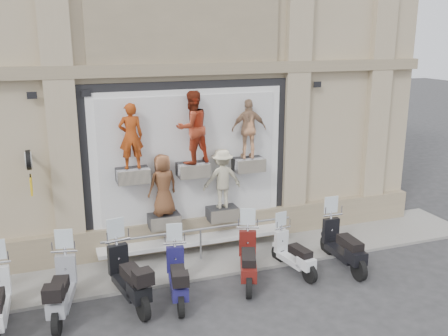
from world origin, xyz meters
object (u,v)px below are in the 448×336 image
(guard_rail, at_px, (201,245))
(scooter_d, at_px, (128,266))
(scooter_h, at_px, (344,236))
(scooter_e, at_px, (177,267))
(scooter_g, at_px, (294,246))
(scooter_f, at_px, (248,250))
(scooter_c, at_px, (61,279))
(clock_sign_bracket, at_px, (29,166))

(guard_rail, distance_m, scooter_d, 2.54)
(scooter_d, bearing_deg, scooter_h, -11.73)
(scooter_e, bearing_deg, scooter_g, 15.60)
(guard_rail, xyz_separation_m, scooter_f, (0.73, -1.41, 0.34))
(scooter_c, xyz_separation_m, scooter_g, (5.43, 0.08, -0.13))
(scooter_g, distance_m, scooter_h, 1.31)
(scooter_c, xyz_separation_m, scooter_f, (4.18, 0.00, -0.02))
(scooter_c, height_order, scooter_e, scooter_c)
(guard_rail, relative_size, scooter_d, 2.36)
(clock_sign_bracket, bearing_deg, scooter_f, -22.12)
(scooter_d, distance_m, scooter_e, 1.06)
(scooter_c, bearing_deg, clock_sign_bracket, 115.31)
(clock_sign_bracket, distance_m, scooter_e, 4.08)
(scooter_e, bearing_deg, guard_rail, 67.38)
(guard_rail, distance_m, scooter_e, 1.96)
(clock_sign_bracket, height_order, scooter_h, clock_sign_bracket)
(scooter_f, bearing_deg, scooter_d, -158.90)
(scooter_f, xyz_separation_m, scooter_g, (1.24, 0.08, -0.11))
(clock_sign_bracket, xyz_separation_m, scooter_h, (7.16, -1.97, -1.97))
(scooter_e, height_order, scooter_f, scooter_f)
(scooter_d, relative_size, scooter_h, 1.05)
(guard_rail, bearing_deg, scooter_f, -62.78)
(scooter_c, relative_size, scooter_g, 1.18)
(clock_sign_bracket, bearing_deg, scooter_h, -15.34)
(scooter_e, height_order, scooter_h, scooter_h)
(scooter_c, bearing_deg, guard_rail, 34.27)
(scooter_c, xyz_separation_m, scooter_e, (2.41, -0.22, -0.05))
(scooter_c, xyz_separation_m, scooter_d, (1.38, 0.00, 0.04))
(scooter_d, bearing_deg, scooter_g, -9.72)
(guard_rail, distance_m, scooter_c, 3.75)
(clock_sign_bracket, xyz_separation_m, scooter_g, (5.87, -1.80, -2.10))
(scooter_c, bearing_deg, scooter_g, 12.85)
(scooter_c, relative_size, scooter_e, 1.06)
(clock_sign_bracket, xyz_separation_m, scooter_f, (4.63, -1.88, -1.99))
(scooter_e, bearing_deg, scooter_c, -175.28)
(scooter_e, relative_size, scooter_f, 0.96)
(scooter_e, relative_size, scooter_g, 1.11)
(scooter_f, bearing_deg, clock_sign_bracket, 178.97)
(guard_rail, distance_m, clock_sign_bracket, 4.57)
(scooter_d, height_order, scooter_e, scooter_d)
(guard_rail, xyz_separation_m, scooter_c, (-3.45, -1.41, 0.36))
(clock_sign_bracket, distance_m, scooter_d, 3.25)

